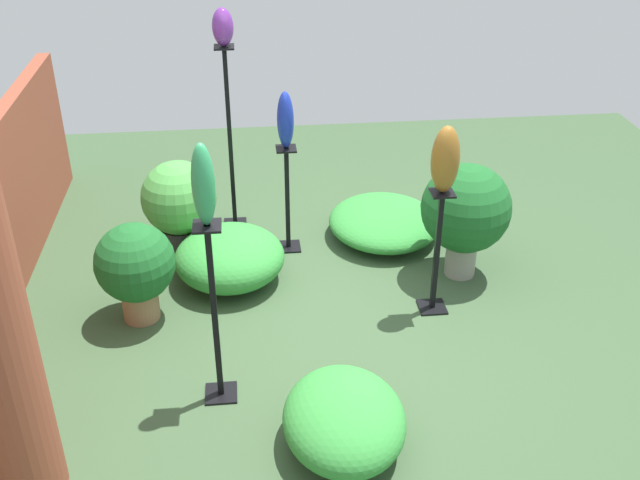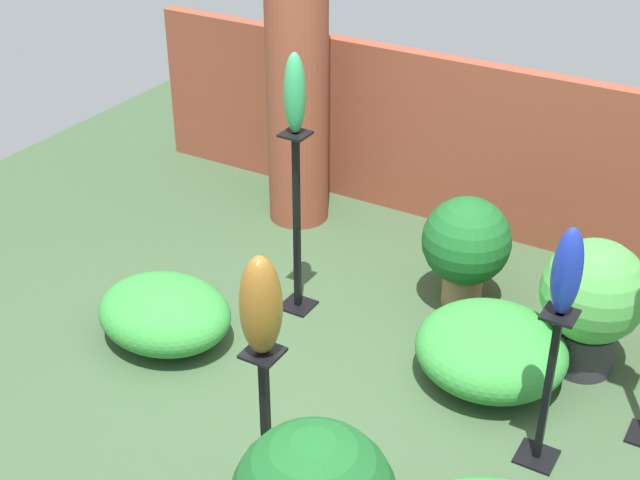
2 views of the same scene
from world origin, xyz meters
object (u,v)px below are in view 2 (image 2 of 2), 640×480
object	(u,v)px
pedestal_cobalt	(546,396)
potted_plant_mid_left	(592,299)
pedestal_bronze	(266,443)
potted_plant_front_left	(466,245)
brick_pillar	(297,51)
art_vase_jade	(295,93)
art_vase_cobalt	(567,272)
pedestal_jade	(297,232)
art_vase_bronze	(261,306)

from	to	relation	value
pedestal_cobalt	potted_plant_mid_left	xyz separation A→B (m)	(-0.02, 0.87, 0.06)
pedestal_bronze	pedestal_cobalt	bearing A→B (deg)	44.97
potted_plant_front_left	pedestal_cobalt	bearing A→B (deg)	-51.72
brick_pillar	potted_plant_mid_left	xyz separation A→B (m)	(2.40, -0.74, -0.83)
pedestal_bronze	art_vase_jade	world-z (taller)	art_vase_jade
art_vase_cobalt	brick_pillar	bearing A→B (deg)	146.53
art_vase_cobalt	potted_plant_front_left	distance (m)	1.60
pedestal_jade	potted_plant_mid_left	distance (m)	1.79
art_vase_jade	art_vase_cobalt	size ratio (longest dim) A/B	1.06
pedestal_cobalt	pedestal_bronze	xyz separation A→B (m)	(-1.00, -1.00, 0.02)
potted_plant_front_left	potted_plant_mid_left	bearing A→B (deg)	-16.71
art_vase_cobalt	potted_plant_front_left	size ratio (longest dim) A/B	0.61
pedestal_jade	potted_plant_mid_left	world-z (taller)	pedestal_jade
art_vase_bronze	potted_plant_front_left	bearing A→B (deg)	87.08
pedestal_cobalt	potted_plant_mid_left	world-z (taller)	pedestal_cobalt
brick_pillar	potted_plant_front_left	xyz separation A→B (m)	(1.53, -0.47, -0.87)
pedestal_cobalt	art_vase_jade	distance (m)	2.15
brick_pillar	art_vase_bronze	bearing A→B (deg)	-61.26
pedestal_jade	art_vase_cobalt	distance (m)	1.96
brick_pillar	art_vase_cobalt	size ratio (longest dim) A/B	5.71
brick_pillar	pedestal_cobalt	distance (m)	3.04
pedestal_cobalt	art_vase_jade	world-z (taller)	art_vase_jade
brick_pillar	art_vase_bronze	xyz separation A→B (m)	(1.43, -2.60, -0.11)
art_vase_cobalt	potted_plant_mid_left	world-z (taller)	art_vase_cobalt
pedestal_bronze	potted_plant_mid_left	distance (m)	2.10
pedestal_bronze	art_vase_jade	xyz separation A→B (m)	(-0.79, 1.55, 1.03)
art_vase_jade	potted_plant_mid_left	size ratio (longest dim) A/B	0.59
pedestal_jade	pedestal_bronze	size ratio (longest dim) A/B	1.28
pedestal_bronze	art_vase_jade	distance (m)	2.02
pedestal_cobalt	art_vase_cobalt	xyz separation A→B (m)	(-0.00, -0.00, 0.73)
pedestal_bronze	pedestal_jade	bearing A→B (deg)	116.99
art_vase_cobalt	pedestal_cobalt	bearing A→B (deg)	14.04
brick_pillar	pedestal_cobalt	bearing A→B (deg)	-33.47
art_vase_jade	art_vase_bronze	size ratio (longest dim) A/B	1.02
potted_plant_front_left	potted_plant_mid_left	world-z (taller)	potted_plant_mid_left
pedestal_cobalt	potted_plant_mid_left	distance (m)	0.87
art_vase_bronze	pedestal_jade	bearing A→B (deg)	116.99
art_vase_jade	art_vase_cobalt	world-z (taller)	art_vase_jade
potted_plant_mid_left	pedestal_cobalt	bearing A→B (deg)	-88.43
art_vase_jade	pedestal_bronze	bearing A→B (deg)	-63.01
art_vase_bronze	potted_plant_front_left	size ratio (longest dim) A/B	0.63
pedestal_cobalt	art_vase_jade	bearing A→B (deg)	162.85
pedestal_bronze	art_vase_cobalt	xyz separation A→B (m)	(1.00, 1.00, 0.70)
pedestal_jade	pedestal_cobalt	size ratio (longest dim) A/B	1.35
pedestal_cobalt	pedestal_bronze	world-z (taller)	pedestal_bronze
brick_pillar	art_vase_bronze	world-z (taller)	brick_pillar
brick_pillar	pedestal_bronze	distance (m)	3.09
art_vase_cobalt	potted_plant_front_left	xyz separation A→B (m)	(-0.89, 1.13, -0.70)
pedestal_bronze	potted_plant_front_left	size ratio (longest dim) A/B	1.27
art_vase_cobalt	art_vase_jade	bearing A→B (deg)	162.85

